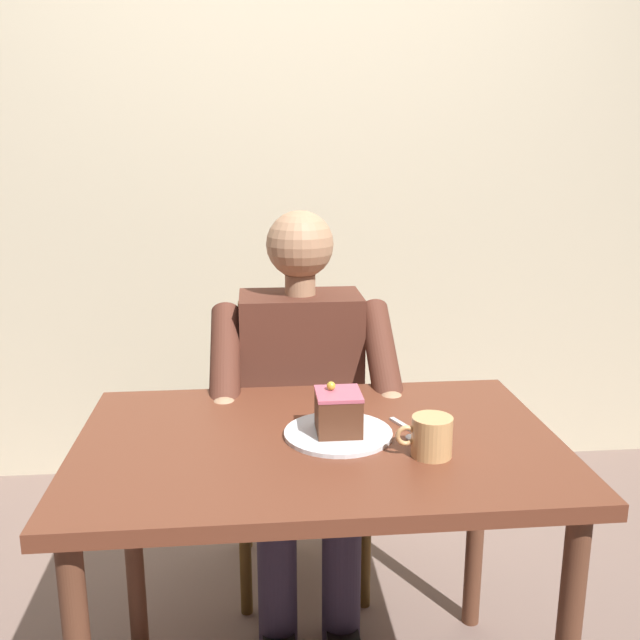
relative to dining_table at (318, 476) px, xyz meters
name	(u,v)px	position (x,y,z in m)	size (l,w,h in m)	color
cafe_rear_panel	(284,113)	(0.00, -1.46, 0.85)	(6.40, 0.12, 3.00)	beige
dining_table	(318,476)	(0.00, 0.00, 0.00)	(1.09, 0.71, 0.74)	brown
chair	(299,429)	(0.00, -0.66, -0.16)	(0.42, 0.42, 0.88)	brown
seated_person	(303,409)	(0.00, -0.48, -0.03)	(0.53, 0.58, 1.20)	#552B1F
dessert_plate	(338,433)	(-0.05, -0.01, 0.10)	(0.25, 0.25, 0.01)	white
cake_slice	(338,412)	(-0.05, -0.01, 0.15)	(0.10, 0.11, 0.11)	#58301D
coffee_cup	(431,436)	(-0.23, 0.11, 0.14)	(0.12, 0.09, 0.09)	tan
dessert_spoon	(408,432)	(-0.21, 0.00, 0.10)	(0.05, 0.14, 0.01)	silver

